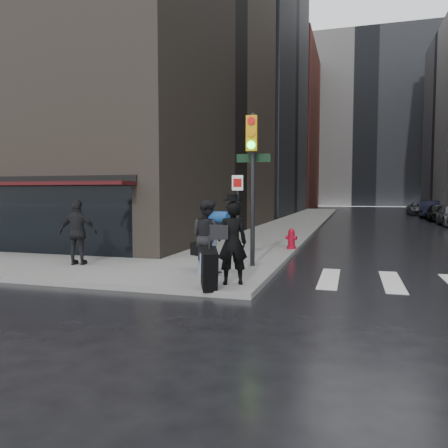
{
  "coord_description": "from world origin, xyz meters",
  "views": [
    {
      "loc": [
        4.06,
        -11.1,
        2.31
      ],
      "look_at": [
        -0.02,
        2.76,
        1.3
      ],
      "focal_mm": 35.0,
      "sensor_mm": 36.0,
      "label": 1
    }
  ],
  "objects": [
    {
      "name": "bldg_left_far",
      "position": [
        -13.0,
        62.0,
        13.0
      ],
      "size": [
        22.0,
        20.0,
        26.0
      ],
      "primitive_type": "cube",
      "color": "#5B2C1F",
      "rests_on": "ground"
    },
    {
      "name": "bldg_left_mid",
      "position": [
        -13.0,
        38.0,
        17.0
      ],
      "size": [
        22.0,
        24.0,
        34.0
      ],
      "primitive_type": "cube",
      "color": "gray",
      "rests_on": "ground"
    },
    {
      "name": "parked_car_4",
      "position": [
        11.03,
        28.99,
        0.74
      ],
      "size": [
        2.02,
        4.45,
        1.48
      ],
      "primitive_type": "imported",
      "rotation": [
        0.0,
        0.0,
        -0.06
      ],
      "color": "black",
      "rests_on": "ground"
    },
    {
      "name": "parked_car_5",
      "position": [
        11.16,
        34.56,
        0.82
      ],
      "size": [
        2.21,
        5.13,
        1.64
      ],
      "primitive_type": "imported",
      "rotation": [
        0.0,
        0.0,
        -0.1
      ],
      "color": "black",
      "rests_on": "ground"
    },
    {
      "name": "parked_car_6",
      "position": [
        11.04,
        40.13,
        0.67
      ],
      "size": [
        2.3,
        4.88,
        1.35
      ],
      "primitive_type": "imported",
      "rotation": [
        0.0,
        0.0,
        -0.01
      ],
      "color": "#46454A",
      "rests_on": "ground"
    },
    {
      "name": "man_greycoat",
      "position": [
        -3.89,
        0.27,
        1.14
      ],
      "size": [
        1.23,
        0.71,
        1.97
      ],
      "rotation": [
        0.0,
        0.0,
        3.35
      ],
      "color": "black",
      "rests_on": "ground"
    },
    {
      "name": "fire_hydrant",
      "position": [
        1.8,
        5.94,
        0.5
      ],
      "size": [
        0.46,
        0.35,
        0.79
      ],
      "rotation": [
        0.0,
        0.0,
        -0.25
      ],
      "color": "maroon",
      "rests_on": "ground"
    },
    {
      "name": "sidewalk_left",
      "position": [
        0.0,
        27.0,
        0.07
      ],
      "size": [
        4.0,
        50.0,
        0.15
      ],
      "primitive_type": "cube",
      "color": "slate",
      "rests_on": "ground"
    },
    {
      "name": "ground",
      "position": [
        0.0,
        0.0,
        0.0
      ],
      "size": [
        140.0,
        140.0,
        0.0
      ],
      "primitive_type": "plane",
      "color": "black",
      "rests_on": "ground"
    },
    {
      "name": "man_jeans",
      "position": [
        0.31,
        0.06,
        1.15
      ],
      "size": [
        1.34,
        1.24,
        1.99
      ],
      "rotation": [
        0.0,
        0.0,
        2.64
      ],
      "color": "black",
      "rests_on": "ground"
    },
    {
      "name": "bldg_corner_nw",
      "position": [
        -13.0,
        13.0,
        14.0
      ],
      "size": [
        22.0,
        22.0,
        28.0
      ],
      "primitive_type": "cube",
      "color": "#8E7358",
      "rests_on": "ground"
    },
    {
      "name": "traffic_light",
      "position": [
        1.19,
        1.46,
        3.06
      ],
      "size": [
        1.13,
        0.53,
        4.51
      ],
      "rotation": [
        0.0,
        0.0,
        0.08
      ],
      "color": "black",
      "rests_on": "ground"
    },
    {
      "name": "storefront",
      "position": [
        -7.0,
        1.9,
        1.83
      ],
      "size": [
        8.4,
        1.11,
        2.83
      ],
      "color": "black",
      "rests_on": "ground"
    },
    {
      "name": "bldg_distant",
      "position": [
        6.0,
        78.0,
        16.0
      ],
      "size": [
        40.0,
        12.0,
        32.0
      ],
      "primitive_type": "cube",
      "color": "gray",
      "rests_on": "ground"
    },
    {
      "name": "man_overcoat",
      "position": [
        1.27,
        -1.32,
        1.07
      ],
      "size": [
        1.09,
        1.45,
        2.18
      ],
      "rotation": [
        0.0,
        0.0,
        3.57
      ],
      "color": "black",
      "rests_on": "ground"
    }
  ]
}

